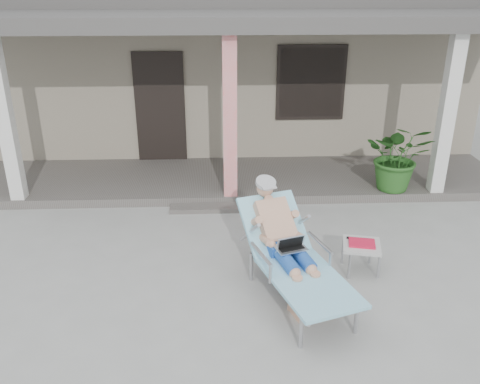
{
  "coord_description": "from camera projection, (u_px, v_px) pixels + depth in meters",
  "views": [
    {
      "loc": [
        -0.18,
        -5.7,
        3.56
      ],
      "look_at": [
        0.09,
        0.6,
        0.85
      ],
      "focal_mm": 38.0,
      "sensor_mm": 36.0,
      "label": 1
    }
  ],
  "objects": [
    {
      "name": "porch_overhang",
      "position": [
        228.0,
        26.0,
        8.25
      ],
      "size": [
        10.0,
        2.3,
        2.85
      ],
      "color": "silver",
      "rests_on": "porch_deck"
    },
    {
      "name": "porch_deck",
      "position": [
        229.0,
        179.0,
        9.37
      ],
      "size": [
        10.0,
        2.0,
        0.15
      ],
      "primitive_type": "cube",
      "color": "#605B56",
      "rests_on": "ground"
    },
    {
      "name": "porch_step",
      "position": [
        231.0,
        207.0,
        8.33
      ],
      "size": [
        2.0,
        0.3,
        0.07
      ],
      "primitive_type": "cube",
      "color": "#605B56",
      "rests_on": "ground"
    },
    {
      "name": "potted_palm",
      "position": [
        398.0,
        156.0,
        8.54
      ],
      "size": [
        1.3,
        1.21,
        1.18
      ],
      "primitive_type": "imported",
      "rotation": [
        0.0,
        0.0,
        -0.32
      ],
      "color": "#26591E",
      "rests_on": "porch_deck"
    },
    {
      "name": "ground",
      "position": [
        235.0,
        270.0,
        6.65
      ],
      "size": [
        60.0,
        60.0,
        0.0
      ],
      "primitive_type": "plane",
      "color": "#9E9E99",
      "rests_on": "ground"
    },
    {
      "name": "house",
      "position": [
        225.0,
        62.0,
        11.95
      ],
      "size": [
        10.4,
        5.4,
        3.3
      ],
      "color": "gray",
      "rests_on": "ground"
    },
    {
      "name": "lounger",
      "position": [
        290.0,
        231.0,
        5.91
      ],
      "size": [
        1.34,
        2.09,
        1.31
      ],
      "rotation": [
        0.0,
        0.0,
        0.32
      ],
      "color": "#B7B7BC",
      "rests_on": "ground"
    },
    {
      "name": "side_table",
      "position": [
        361.0,
        247.0,
        6.49
      ],
      "size": [
        0.56,
        0.56,
        0.42
      ],
      "rotation": [
        0.0,
        0.0,
        -0.22
      ],
      "color": "#B8B8B3",
      "rests_on": "ground"
    }
  ]
}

